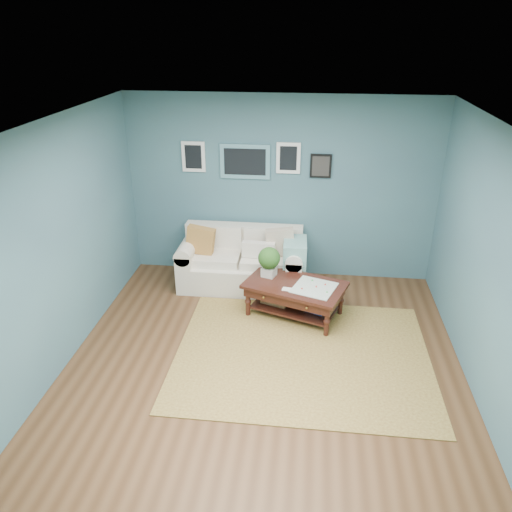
# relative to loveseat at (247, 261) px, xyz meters

# --- Properties ---
(room_shell) EXTENTS (5.00, 5.02, 2.70)m
(room_shell) POSITION_rel_loveseat_xyz_m (0.43, -1.97, 0.97)
(room_shell) COLOR brown
(room_shell) RESTS_ON ground
(area_rug) EXTENTS (2.97, 2.37, 0.01)m
(area_rug) POSITION_rel_loveseat_xyz_m (0.87, -1.66, -0.38)
(area_rug) COLOR brown
(area_rug) RESTS_ON ground
(loveseat) EXTENTS (1.84, 0.84, 0.95)m
(loveseat) POSITION_rel_loveseat_xyz_m (0.00, 0.00, 0.00)
(loveseat) COLOR #EDE5C9
(loveseat) RESTS_ON ground
(coffee_table) EXTENTS (1.44, 1.11, 0.88)m
(coffee_table) POSITION_rel_loveseat_xyz_m (0.67, -0.75, 0.01)
(coffee_table) COLOR black
(coffee_table) RESTS_ON ground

